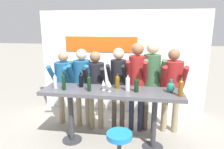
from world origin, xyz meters
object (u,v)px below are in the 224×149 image
(person_far_left, at_px, (64,81))
(tasting_table, at_px, (111,99))
(person_left, at_px, (82,80))
(wine_bottle_6, at_px, (136,85))
(wine_glass_0, at_px, (109,84))
(person_right, at_px, (152,76))
(wine_glass_1, at_px, (103,83))
(wine_bottle_4, at_px, (81,80))
(bar_stool, at_px, (119,148))
(wine_bottle_7, at_px, (64,82))
(wine_bottle_2, at_px, (128,83))
(wine_bottle_0, at_px, (181,87))
(person_center_left, at_px, (96,82))
(decorative_vase, at_px, (171,87))
(wine_bottle_3, at_px, (89,83))
(wine_bottle_5, at_px, (117,81))
(person_far_right, at_px, (172,82))
(person_center_right, at_px, (137,77))
(person_center, at_px, (118,80))
(wine_bottle_1, at_px, (55,81))

(person_far_left, bearing_deg, tasting_table, -25.62)
(tasting_table, xyz_separation_m, person_left, (-0.69, 0.58, 0.15))
(tasting_table, relative_size, wine_bottle_6, 9.30)
(tasting_table, relative_size, wine_glass_0, 13.52)
(person_right, relative_size, wine_glass_1, 10.25)
(wine_bottle_4, bearing_deg, bar_stool, -47.80)
(wine_bottle_7, height_order, wine_glass_1, wine_bottle_7)
(wine_glass_1, bearing_deg, wine_bottle_2, 2.88)
(wine_bottle_7, bearing_deg, wine_bottle_4, 41.36)
(person_right, height_order, wine_bottle_0, person_right)
(person_left, bearing_deg, person_center_left, -10.30)
(person_right, distance_m, decorative_vase, 0.66)
(wine_bottle_7, bearing_deg, bar_stool, -32.91)
(wine_bottle_0, xyz_separation_m, wine_glass_1, (-1.23, 0.11, -0.02))
(person_far_left, xyz_separation_m, wine_bottle_2, (1.37, -0.64, 0.19))
(wine_bottle_2, bearing_deg, person_left, 148.91)
(person_right, height_order, wine_bottle_3, person_right)
(wine_bottle_4, xyz_separation_m, wine_bottle_5, (0.65, 0.01, -0.00))
(wine_bottle_4, bearing_deg, wine_bottle_2, -6.96)
(person_left, bearing_deg, wine_bottle_7, -101.45)
(person_center_left, distance_m, person_far_right, 1.49)
(person_right, xyz_separation_m, wine_glass_0, (-0.71, -0.71, 0.01))
(tasting_table, height_order, wine_bottle_3, wine_bottle_3)
(bar_stool, height_order, person_center_right, person_center_right)
(tasting_table, bearing_deg, wine_bottle_6, -4.27)
(tasting_table, distance_m, wine_bottle_5, 0.32)
(person_center, xyz_separation_m, wine_glass_0, (-0.07, -0.68, 0.10))
(person_far_right, height_order, wine_bottle_1, person_far_right)
(wine_bottle_7, bearing_deg, decorative_vase, 4.66)
(wine_bottle_1, bearing_deg, wine_glass_0, -1.85)
(tasting_table, bearing_deg, person_right, 42.15)
(wine_bottle_6, bearing_deg, person_far_right, 44.73)
(person_left, distance_m, person_right, 1.39)
(wine_bottle_7, bearing_deg, person_right, 26.36)
(bar_stool, bearing_deg, person_center_right, 82.52)
(wine_bottle_5, height_order, wine_bottle_7, wine_bottle_7)
(person_left, relative_size, person_far_right, 0.98)
(person_right, relative_size, wine_bottle_0, 5.87)
(person_far_right, height_order, wine_bottle_5, person_far_right)
(tasting_table, height_order, person_center_left, person_center_left)
(person_far_right, bearing_deg, wine_bottle_1, -161.77)
(wine_bottle_7, bearing_deg, wine_bottle_5, 14.00)
(wine_bottle_7, height_order, wine_glass_0, wine_bottle_7)
(person_left, distance_m, person_center_left, 0.29)
(bar_stool, bearing_deg, person_far_right, 58.77)
(tasting_table, xyz_separation_m, wine_bottle_1, (-0.98, -0.05, 0.28))
(person_right, bearing_deg, wine_bottle_7, -160.14)
(wine_glass_1, bearing_deg, wine_bottle_4, 164.08)
(bar_stool, xyz_separation_m, wine_bottle_6, (0.19, 0.75, 0.70))
(bar_stool, relative_size, person_far_left, 0.43)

